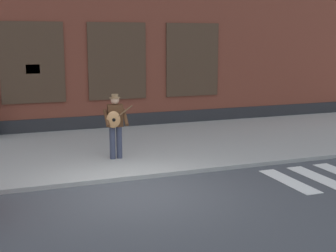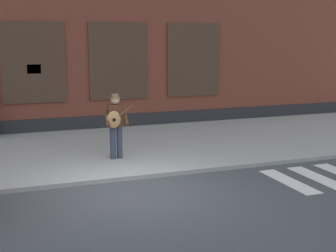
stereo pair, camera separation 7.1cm
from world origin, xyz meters
name	(u,v)px [view 1 (the left image)]	position (x,y,z in m)	size (l,w,h in m)	color
ground_plane	(134,192)	(0.00, 0.00, 0.00)	(160.00, 160.00, 0.00)	#424449
sidewalk	(97,150)	(0.00, 3.76, 0.05)	(28.00, 5.95, 0.11)	#9E9E99
building_backdrop	(65,3)	(0.00, 8.73, 4.45)	(28.00, 4.06, 8.90)	brown
busker	(115,122)	(0.24, 2.44, 1.07)	(0.71, 0.55, 1.69)	#33384C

